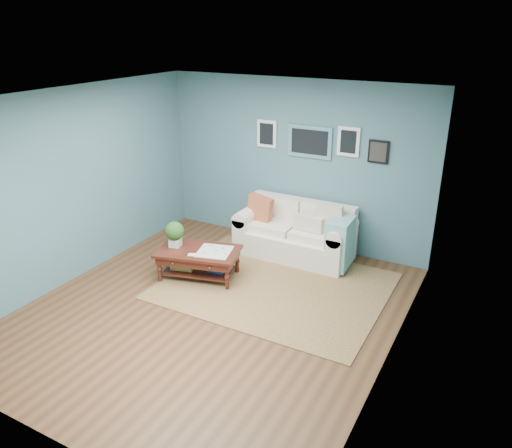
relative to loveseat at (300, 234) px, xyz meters
The scene contains 4 objects.
room_shell 2.22m from the loveseat, 99.51° to the right, with size 5.00×5.02×2.70m.
area_rug 1.14m from the loveseat, 84.96° to the right, with size 3.03×2.42×0.01m, color brown.
loveseat is the anchor object (origin of this frame).
coffee_table 1.72m from the loveseat, 128.07° to the right, with size 1.30×0.95×0.81m.
Camera 1 is at (3.15, -4.64, 3.49)m, focal length 35.00 mm.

